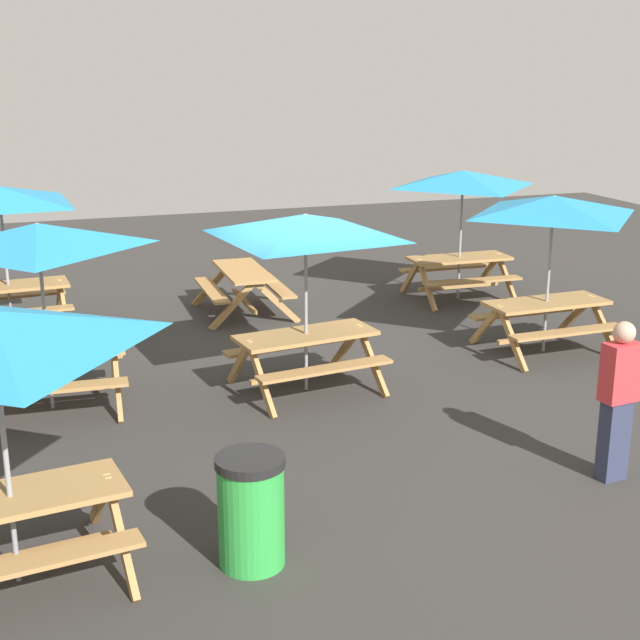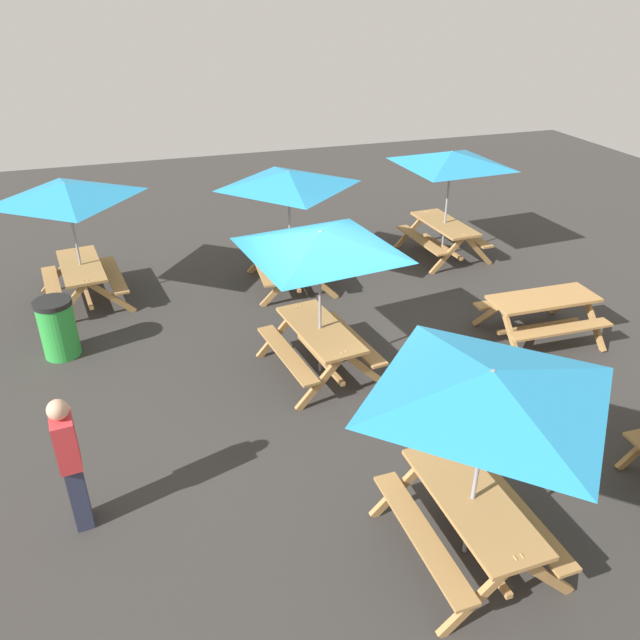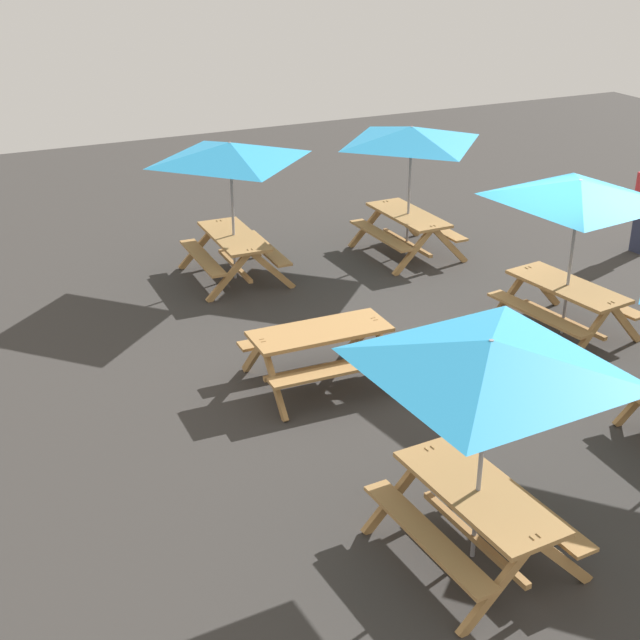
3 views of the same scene
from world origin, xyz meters
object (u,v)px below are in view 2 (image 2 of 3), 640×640
(picnic_table_0, at_px, (289,188))
(picnic_table_2, at_px, (542,308))
(picnic_table_5, at_px, (68,200))
(picnic_table_1, at_px, (320,252))
(person_standing, at_px, (70,461))
(picnic_table_4, at_px, (451,166))
(picnic_table_6, at_px, (488,399))
(trash_bin_green, at_px, (58,328))

(picnic_table_0, distance_m, picnic_table_2, 4.97)
(picnic_table_2, xyz_separation_m, picnic_table_5, (-3.78, -7.30, 1.43))
(picnic_table_1, distance_m, person_standing, 4.22)
(picnic_table_5, bearing_deg, picnic_table_0, 75.47)
(picnic_table_1, relative_size, person_standing, 1.68)
(picnic_table_4, bearing_deg, picnic_table_5, -93.63)
(picnic_table_4, relative_size, picnic_table_6, 1.21)
(picnic_table_2, bearing_deg, picnic_table_1, 178.83)
(picnic_table_1, bearing_deg, trash_bin_green, -122.17)
(picnic_table_0, xyz_separation_m, picnic_table_4, (-0.43, 3.58, 0.00))
(picnic_table_1, relative_size, picnic_table_6, 1.20)
(picnic_table_4, relative_size, picnic_table_5, 1.21)
(picnic_table_1, distance_m, picnic_table_2, 4.10)
(picnic_table_4, distance_m, person_standing, 9.46)
(picnic_table_4, relative_size, person_standing, 1.69)
(picnic_table_5, relative_size, picnic_table_6, 1.00)
(picnic_table_5, bearing_deg, person_standing, -7.68)
(picnic_table_6, xyz_separation_m, trash_bin_green, (-5.55, -4.22, -1.49))
(picnic_table_5, distance_m, person_standing, 5.86)
(picnic_table_0, relative_size, person_standing, 1.40)
(picnic_table_0, height_order, picnic_table_5, same)
(picnic_table_6, height_order, person_standing, picnic_table_6)
(picnic_table_1, xyz_separation_m, picnic_table_4, (-3.58, 3.99, 0.00))
(picnic_table_0, relative_size, picnic_table_1, 0.83)
(picnic_table_0, bearing_deg, person_standing, -32.75)
(picnic_table_5, distance_m, trash_bin_green, 2.43)
(picnic_table_1, xyz_separation_m, picnic_table_6, (3.81, 0.39, 0.00))
(picnic_table_2, distance_m, picnic_table_5, 8.34)
(picnic_table_4, height_order, picnic_table_6, same)
(picnic_table_1, height_order, picnic_table_6, same)
(picnic_table_1, xyz_separation_m, person_standing, (2.14, -3.47, -1.10))
(picnic_table_1, distance_m, trash_bin_green, 4.46)
(picnic_table_0, relative_size, picnic_table_6, 1.00)
(trash_bin_green, bearing_deg, picnic_table_0, 108.46)
(picnic_table_4, bearing_deg, person_standing, -55.84)
(picnic_table_6, bearing_deg, picnic_table_2, 135.16)
(picnic_table_0, height_order, person_standing, picnic_table_0)
(picnic_table_4, bearing_deg, picnic_table_1, -51.40)
(person_standing, bearing_deg, picnic_table_4, -58.69)
(trash_bin_green, distance_m, person_standing, 3.91)
(picnic_table_0, distance_m, picnic_table_4, 3.60)
(picnic_table_2, distance_m, trash_bin_green, 7.89)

